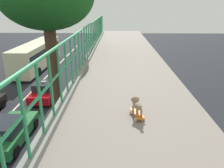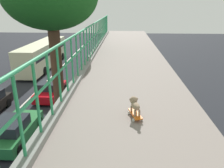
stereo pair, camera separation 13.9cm
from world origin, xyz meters
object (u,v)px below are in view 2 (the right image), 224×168
(car_green_fifth, at_px, (14,130))
(city_bus, at_px, (43,53))
(small_dog, at_px, (135,104))
(car_red_taxi_seventh, at_px, (50,90))
(toy_skateboard, at_px, (135,114))

(car_green_fifth, bearing_deg, city_bus, 103.36)
(small_dog, bearing_deg, car_red_taxi_seventh, 115.54)
(toy_skateboard, bearing_deg, car_red_taxi_seventh, 115.53)
(toy_skateboard, bearing_deg, car_green_fifth, 132.62)
(car_green_fifth, relative_size, toy_skateboard, 9.26)
(city_bus, height_order, toy_skateboard, toy_skateboard)
(city_bus, height_order, small_dog, small_dog)
(car_green_fifth, height_order, toy_skateboard, toy_skateboard)
(car_green_fifth, xyz_separation_m, city_bus, (-3.73, 15.73, 1.10))
(car_green_fifth, distance_m, toy_skateboard, 10.77)
(car_green_fifth, relative_size, car_red_taxi_seventh, 1.03)
(car_green_fifth, bearing_deg, small_dog, -47.31)
(car_red_taxi_seventh, relative_size, toy_skateboard, 9.00)
(car_red_taxi_seventh, relative_size, city_bus, 0.34)
(small_dog, bearing_deg, toy_skateboard, -68.16)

